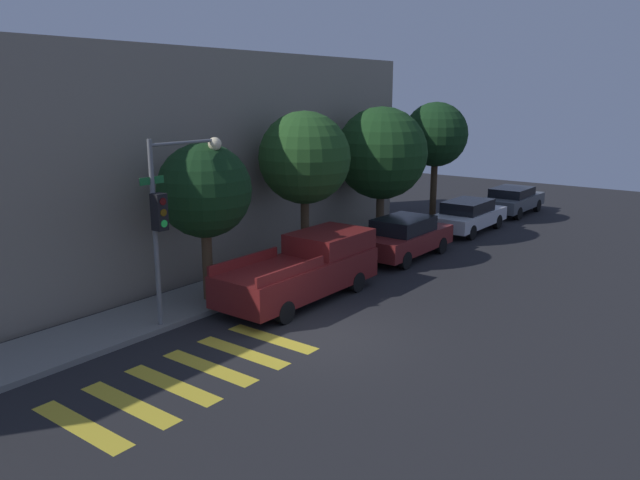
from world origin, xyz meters
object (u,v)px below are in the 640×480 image
object	(u,v)px
sedan_near_corner	(404,237)
tree_behind_truck	(436,135)
sedan_middle	(468,215)
tree_midblock	(305,158)
traffic_light_pole	(172,199)
tree_near_corner	(204,191)
pickup_truck	(305,268)
sedan_far_end	(512,200)
tree_far_end	(381,153)

from	to	relation	value
sedan_near_corner	tree_behind_truck	distance (m)	6.94
sedan_middle	tree_midblock	xyz separation A→B (m)	(-8.83, 1.89, 3.04)
traffic_light_pole	tree_near_corner	xyz separation A→B (m)	(1.61, 0.62, -0.06)
traffic_light_pole	tree_midblock	bearing A→B (deg)	5.91
pickup_truck	sedan_middle	distance (m)	11.17
tree_near_corner	tree_midblock	xyz separation A→B (m)	(4.38, 0.00, 0.54)
sedan_far_end	tree_behind_truck	distance (m)	6.10
traffic_light_pole	tree_near_corner	bearing A→B (deg)	21.02
sedan_far_end	tree_near_corner	size ratio (longest dim) A/B	0.94
tree_midblock	tree_behind_truck	world-z (taller)	tree_behind_truck
sedan_far_end	tree_near_corner	xyz separation A→B (m)	(-18.34, 1.89, 2.52)
traffic_light_pole	sedan_far_end	distance (m)	20.16
tree_midblock	traffic_light_pole	bearing A→B (deg)	-174.09
sedan_far_end	tree_midblock	xyz separation A→B (m)	(-13.96, 1.89, 3.06)
traffic_light_pole	pickup_truck	xyz separation A→B (m)	(3.65, -1.27, -2.38)
tree_behind_truck	sedan_near_corner	bearing A→B (deg)	-162.07
tree_behind_truck	traffic_light_pole	bearing A→B (deg)	-177.66
pickup_truck	sedan_near_corner	size ratio (longest dim) A/B	1.25
tree_near_corner	tree_behind_truck	world-z (taller)	tree_behind_truck
sedan_middle	tree_behind_truck	distance (m)	3.82
tree_far_end	tree_behind_truck	xyz separation A→B (m)	(4.48, 0.00, 0.47)
tree_near_corner	sedan_near_corner	bearing A→B (deg)	-13.68
tree_midblock	sedan_near_corner	bearing A→B (deg)	-29.25
sedan_near_corner	tree_behind_truck	size ratio (longest dim) A/B	0.79
sedan_far_end	tree_far_end	distance (m)	9.84
tree_far_end	tree_midblock	bearing A→B (deg)	180.00
traffic_light_pole	sedan_near_corner	xyz separation A→B (m)	(9.37, -1.27, -2.50)
tree_midblock	sedan_middle	bearing A→B (deg)	-12.07
tree_far_end	sedan_far_end	bearing A→B (deg)	-11.56
tree_midblock	tree_far_end	xyz separation A→B (m)	(4.73, 0.00, -0.20)
sedan_middle	sedan_far_end	distance (m)	5.13
tree_midblock	tree_behind_truck	distance (m)	9.21
sedan_far_end	tree_midblock	distance (m)	14.41
traffic_light_pole	sedan_near_corner	size ratio (longest dim) A/B	1.11
sedan_near_corner	tree_near_corner	xyz separation A→B (m)	(-7.76, 1.89, 2.45)
tree_behind_truck	tree_near_corner	bearing A→B (deg)	-180.00
tree_far_end	traffic_light_pole	bearing A→B (deg)	-176.69
pickup_truck	tree_near_corner	distance (m)	3.62
traffic_light_pole	sedan_near_corner	distance (m)	9.78
sedan_middle	pickup_truck	bearing A→B (deg)	180.00
sedan_near_corner	tree_near_corner	distance (m)	8.35
pickup_truck	sedan_far_end	size ratio (longest dim) A/B	1.25
tree_near_corner	pickup_truck	bearing A→B (deg)	-42.81
sedan_near_corner	sedan_middle	xyz separation A→B (m)	(5.45, 0.00, -0.05)
tree_far_end	tree_behind_truck	world-z (taller)	tree_behind_truck
sedan_middle	tree_far_end	world-z (taller)	tree_far_end
sedan_near_corner	sedan_middle	world-z (taller)	sedan_near_corner
tree_far_end	sedan_middle	bearing A→B (deg)	-24.75
traffic_light_pole	tree_midblock	world-z (taller)	tree_midblock
tree_near_corner	traffic_light_pole	bearing A→B (deg)	-158.98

